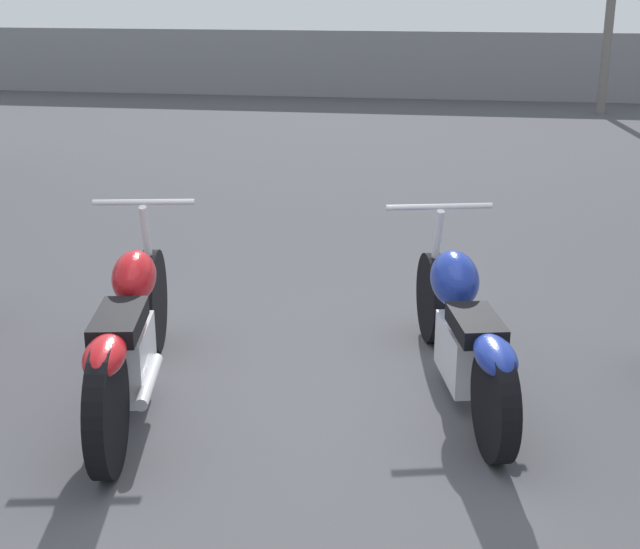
% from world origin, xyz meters
% --- Properties ---
extents(ground_plane, '(60.00, 60.00, 0.00)m').
position_xyz_m(ground_plane, '(0.00, 0.00, 0.00)').
color(ground_plane, '#424247').
extents(fence_back, '(40.00, 0.04, 1.31)m').
position_xyz_m(fence_back, '(0.00, 13.81, 0.66)').
color(fence_back, gray).
rests_on(fence_back, ground_plane).
extents(motorcycle_slot_2, '(0.72, 2.19, 1.04)m').
position_xyz_m(motorcycle_slot_2, '(-0.98, 0.03, 0.43)').
color(motorcycle_slot_2, black).
rests_on(motorcycle_slot_2, ground_plane).
extents(motorcycle_slot_3, '(0.83, 2.13, 0.97)m').
position_xyz_m(motorcycle_slot_3, '(0.85, 0.48, 0.41)').
color(motorcycle_slot_3, black).
rests_on(motorcycle_slot_3, ground_plane).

